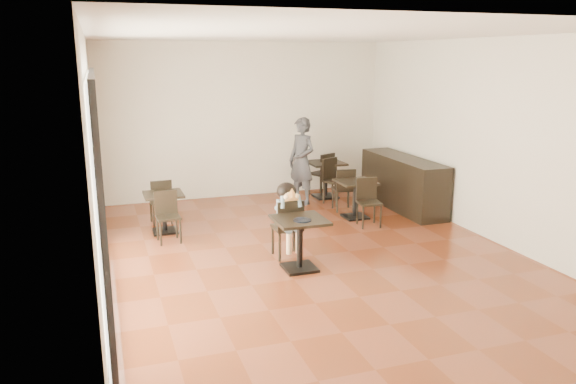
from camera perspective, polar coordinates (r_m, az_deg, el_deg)
name	(u,v)px	position (r m, az deg, el deg)	size (l,w,h in m)	color
floor	(313,256)	(8.47, 2.60, -6.47)	(6.00, 8.00, 0.01)	brown
ceiling	(316,34)	(7.95, 2.85, 15.72)	(6.00, 8.00, 0.01)	white
wall_back	(245,120)	(11.83, -4.44, 7.26)	(6.00, 0.01, 3.20)	silver
wall_front	(503,230)	(4.66, 21.03, -3.63)	(6.00, 0.01, 3.20)	silver
wall_left	(94,163)	(7.51, -19.14, 2.84)	(0.01, 8.00, 3.20)	silver
wall_right	(489,140)	(9.56, 19.77, 4.97)	(0.01, 8.00, 3.20)	silver
storefront_window	(98,186)	(7.06, -18.76, 0.55)	(0.04, 4.50, 2.60)	white
child_table	(300,244)	(7.82, 1.19, -5.32)	(0.70, 0.70, 0.74)	black
child_chair	(287,228)	(8.29, -0.11, -3.66)	(0.40, 0.40, 0.89)	black
child	(287,220)	(8.26, -0.11, -2.90)	(0.40, 0.56, 1.12)	slate
plate	(302,220)	(7.62, 1.46, -2.87)	(0.25, 0.25, 0.01)	black
pizza_slice	(291,196)	(7.97, 0.32, -0.45)	(0.26, 0.20, 0.06)	#D0C16A
adult_patron	(302,161)	(11.21, 1.39, 3.16)	(0.63, 0.42, 1.74)	#3A3A3F
cafe_table_mid	(355,199)	(10.37, 6.87, -0.76)	(0.66, 0.66, 0.70)	black
cafe_table_left	(164,213)	(9.69, -12.45, -2.08)	(0.64, 0.64, 0.68)	black
cafe_table_back	(326,180)	(11.81, 3.84, 1.26)	(0.72, 0.72, 0.76)	black
chair_mid_a	(343,189)	(10.83, 5.63, 0.29)	(0.38, 0.38, 0.84)	black
chair_mid_b	(369,203)	(9.87, 8.25, -1.11)	(0.38, 0.38, 0.84)	black
chair_left_a	(160,201)	(10.20, -12.83, -0.91)	(0.37, 0.37, 0.81)	black
chair_left_b	(168,218)	(9.14, -12.07, -2.56)	(0.37, 0.37, 0.81)	black
chair_back_a	(321,174)	(12.02, 3.38, 1.86)	(0.41, 0.41, 0.91)	black
chair_back_b	(336,182)	(11.30, 4.91, 1.07)	(0.41, 0.41, 0.91)	black
service_counter	(403,183)	(11.18, 11.58, 0.93)	(0.60, 2.40, 1.00)	black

